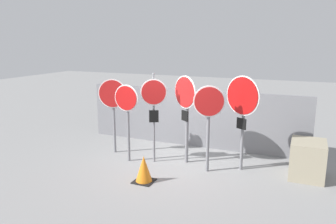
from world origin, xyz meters
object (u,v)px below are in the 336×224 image
object	(u,v)px
stop_sign_0	(113,100)
stop_sign_2	(154,100)
stop_sign_4	(209,111)
stop_sign_3	(186,104)
traffic_cone_0	(144,169)
stop_sign_1	(127,107)
storage_crate	(307,159)
stop_sign_5	(243,104)

from	to	relation	value
stop_sign_0	stop_sign_2	distance (m)	1.37
stop_sign_2	stop_sign_4	world-z (taller)	stop_sign_2
stop_sign_2	stop_sign_3	distance (m)	0.80
stop_sign_3	traffic_cone_0	size ratio (longest dim) A/B	3.75
stop_sign_1	stop_sign_4	size ratio (longest dim) A/B	0.96
storage_crate	stop_sign_3	bearing A→B (deg)	-175.36
traffic_cone_0	stop_sign_0	bearing A→B (deg)	139.64
stop_sign_5	storage_crate	bearing A→B (deg)	34.04
stop_sign_2	stop_sign_5	size ratio (longest dim) A/B	1.00
stop_sign_1	traffic_cone_0	distance (m)	1.80
stop_sign_2	storage_crate	bearing A→B (deg)	-18.49
stop_sign_0	stop_sign_4	size ratio (longest dim) A/B	1.00
stop_sign_5	stop_sign_3	bearing A→B (deg)	-150.12
stop_sign_4	storage_crate	size ratio (longest dim) A/B	2.36
stop_sign_5	storage_crate	size ratio (longest dim) A/B	2.60
stop_sign_2	stop_sign_4	bearing A→B (deg)	-29.77
stop_sign_3	stop_sign_5	world-z (taller)	stop_sign_5
stop_sign_0	stop_sign_3	xyz separation A→B (m)	(2.09, 0.06, 0.03)
stop_sign_5	traffic_cone_0	world-z (taller)	stop_sign_5
stop_sign_0	stop_sign_5	world-z (taller)	stop_sign_5
stop_sign_4	stop_sign_1	bearing A→B (deg)	164.83
stop_sign_2	stop_sign_0	bearing A→B (deg)	143.95
stop_sign_3	stop_sign_5	distance (m)	1.41
stop_sign_0	stop_sign_3	size ratio (longest dim) A/B	0.93
stop_sign_2	storage_crate	distance (m)	3.89
stop_sign_2	storage_crate	world-z (taller)	stop_sign_2
stop_sign_3	stop_sign_5	xyz separation A→B (m)	(1.40, 0.06, 0.10)
stop_sign_3	stop_sign_4	xyz separation A→B (m)	(0.71, -0.37, -0.05)
stop_sign_2	traffic_cone_0	size ratio (longest dim) A/B	3.84
stop_sign_2	stop_sign_3	world-z (taller)	stop_sign_2
stop_sign_0	stop_sign_1	bearing A→B (deg)	-48.33
stop_sign_3	storage_crate	bearing A→B (deg)	36.97
stop_sign_4	stop_sign_5	distance (m)	0.83
stop_sign_0	stop_sign_2	xyz separation A→B (m)	(1.35, -0.22, 0.12)
stop_sign_3	stop_sign_0	bearing A→B (deg)	-146.01
stop_sign_5	storage_crate	xyz separation A→B (m)	(1.51, 0.18, -1.22)
stop_sign_1	stop_sign_4	distance (m)	2.11
stop_sign_1	traffic_cone_0	size ratio (longest dim) A/B	3.36
stop_sign_1	stop_sign_3	xyz separation A→B (m)	(1.40, 0.50, 0.09)
stop_sign_1	storage_crate	distance (m)	4.49
stop_sign_3	storage_crate	size ratio (longest dim) A/B	2.54
stop_sign_0	storage_crate	world-z (taller)	stop_sign_0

